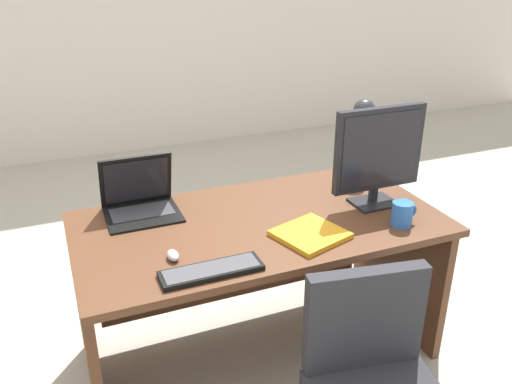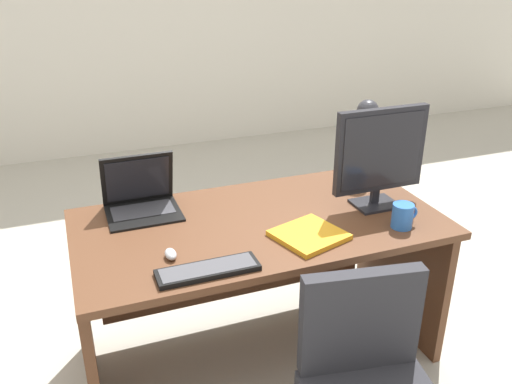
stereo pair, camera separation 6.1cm
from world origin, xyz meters
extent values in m
plane|color=#B7B2A3|center=(0.00, 1.50, 0.00)|extent=(12.00, 12.00, 0.00)
cube|color=silver|center=(0.00, 3.22, 1.40)|extent=(10.00, 0.10, 2.80)
cube|color=#56331E|center=(0.00, 0.00, 0.71)|extent=(1.59, 0.83, 0.03)
cube|color=#56331E|center=(-0.77, 0.00, 0.35)|extent=(0.04, 0.73, 0.69)
cube|color=#56331E|center=(0.77, 0.00, 0.35)|extent=(0.04, 0.73, 0.69)
cube|color=#56331E|center=(0.00, 0.31, 0.38)|extent=(1.40, 0.02, 0.49)
cube|color=black|center=(0.56, -0.04, 0.73)|extent=(0.20, 0.16, 0.01)
cube|color=black|center=(0.56, -0.03, 0.77)|extent=(0.04, 0.02, 0.07)
cube|color=black|center=(0.56, -0.04, 1.00)|extent=(0.44, 0.04, 0.38)
cube|color=black|center=(0.56, -0.06, 1.00)|extent=(0.39, 0.00, 0.33)
cube|color=black|center=(-0.46, 0.24, 0.73)|extent=(0.32, 0.27, 0.01)
cube|color=#38383D|center=(-0.46, 0.26, 0.74)|extent=(0.27, 0.15, 0.00)
cube|color=black|center=(-0.46, 0.34, 0.86)|extent=(0.32, 0.09, 0.25)
cube|color=black|center=(-0.46, 0.33, 0.86)|extent=(0.28, 0.07, 0.21)
cube|color=black|center=(-0.32, -0.32, 0.74)|extent=(0.38, 0.12, 0.02)
cube|color=#47474C|center=(-0.32, -0.32, 0.75)|extent=(0.35, 0.10, 0.00)
ellipsoid|color=#B7BABF|center=(-0.43, -0.17, 0.74)|extent=(0.04, 0.08, 0.03)
cylinder|color=#2D2D33|center=(0.69, 0.32, 0.74)|extent=(0.12, 0.12, 0.01)
cylinder|color=#2D2D33|center=(0.69, 0.32, 0.89)|extent=(0.02, 0.02, 0.29)
sphere|color=#2D2D33|center=(0.69, 0.29, 1.08)|extent=(0.11, 0.11, 0.11)
cube|color=orange|center=(0.14, -0.21, 0.74)|extent=(0.32, 0.31, 0.02)
cylinder|color=blue|center=(0.54, -0.27, 0.78)|extent=(0.09, 0.09, 0.11)
torus|color=blue|center=(0.59, -0.27, 0.79)|extent=(0.06, 0.01, 0.06)
cube|color=#2D2D33|center=(0.14, -0.63, 0.62)|extent=(0.44, 0.13, 0.40)
camera|label=1|loc=(-0.80, -1.92, 1.80)|focal=37.68mm
camera|label=2|loc=(-0.74, -1.94, 1.80)|focal=37.68mm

